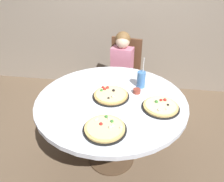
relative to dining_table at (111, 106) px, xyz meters
The scene contains 10 objects.
ground_plane 0.66m from the dining_table, ahead, with size 8.00×8.00×0.00m, color brown.
dining_table is the anchor object (origin of this frame).
chair_wooden 1.03m from the dining_table, 89.05° to the left, with size 0.47×0.47×0.95m.
diner_child 0.86m from the dining_table, 90.95° to the left, with size 0.32×0.43×1.08m.
pizza_veggie 0.11m from the dining_table, 106.01° to the left, with size 0.33×0.33×0.05m.
pizza_cheese 0.45m from the dining_table, 10.80° to the right, with size 0.31×0.31×0.05m.
pizza_pepperoni 0.43m from the dining_table, 87.71° to the right, with size 0.32×0.32×0.05m.
soda_cup 0.39m from the dining_table, 44.89° to the left, with size 0.08×0.08×0.31m.
sauce_bowl 0.28m from the dining_table, 31.01° to the left, with size 0.07×0.07×0.04m, color brown.
plate_small 0.40m from the dining_table, 149.46° to the left, with size 0.18×0.18×0.01m, color white.
Camera 1 is at (0.25, -1.62, 1.83)m, focal length 35.35 mm.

